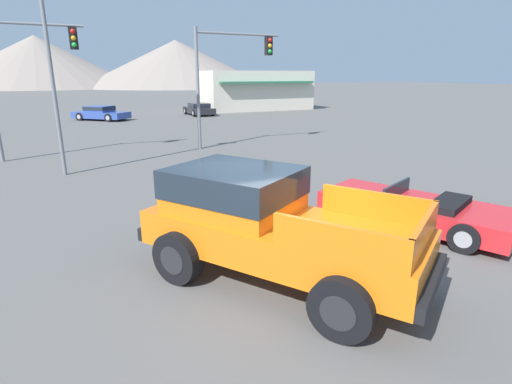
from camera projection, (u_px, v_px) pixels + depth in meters
name	position (u px, v px, depth m)	size (l,w,h in m)	color
ground_plane	(270.00, 270.00, 7.57)	(320.00, 320.00, 0.00)	#5B5956
orange_pickup_truck	(263.00, 218.00, 7.08)	(4.35, 5.34, 1.95)	orange
red_convertible_car	(415.00, 210.00, 9.67)	(3.40, 4.74, 1.00)	red
parked_car_blue	(101.00, 113.00, 32.53)	(4.51, 4.46, 1.14)	#334C9E
parked_car_dark	(199.00, 109.00, 36.71)	(2.05, 4.06, 1.08)	#232328
traffic_light_main	(27.00, 62.00, 16.53)	(3.89, 0.38, 5.81)	slate
traffic_light_crosswalk	(230.00, 65.00, 19.59)	(4.42, 0.38, 5.72)	slate
street_lamp_post	(44.00, 20.00, 13.31)	(0.90, 0.24, 9.05)	slate
storefront_building	(255.00, 90.00, 42.21)	(11.28, 6.01, 3.97)	beige
distant_mountain_range	(67.00, 60.00, 111.89)	(111.20, 68.08, 17.87)	gray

